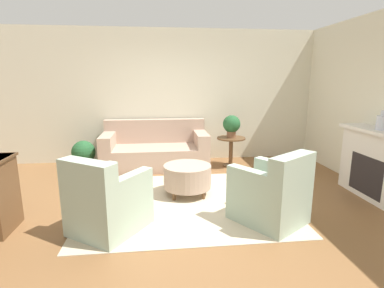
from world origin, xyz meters
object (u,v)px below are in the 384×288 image
(armchair_left, at_px, (107,202))
(ottoman_table, at_px, (187,176))
(armchair_right, at_px, (272,195))
(vase_mantel_near, at_px, (383,122))
(side_table, at_px, (231,146))
(couch, at_px, (156,151))
(potted_plant_on_side_table, at_px, (232,125))
(potted_plant_floor, at_px, (84,154))

(armchair_left, relative_size, ottoman_table, 1.44)
(armchair_left, xyz_separation_m, armchair_right, (2.00, 0.00, 0.00))
(armchair_right, relative_size, ottoman_table, 1.44)
(armchair_right, bearing_deg, vase_mantel_near, 17.31)
(armchair_left, relative_size, side_table, 1.74)
(side_table, distance_m, vase_mantel_near, 2.68)
(armchair_left, height_order, ottoman_table, armchair_left)
(couch, distance_m, side_table, 1.55)
(ottoman_table, height_order, potted_plant_on_side_table, potted_plant_on_side_table)
(armchair_left, relative_size, armchair_right, 1.00)
(couch, bearing_deg, armchair_left, -101.71)
(ottoman_table, xyz_separation_m, potted_plant_on_side_table, (1.04, 1.45, 0.56))
(side_table, relative_size, potted_plant_floor, 1.03)
(vase_mantel_near, bearing_deg, side_table, 132.37)
(side_table, bearing_deg, vase_mantel_near, -47.63)
(armchair_left, distance_m, ottoman_table, 1.47)
(armchair_left, distance_m, potted_plant_floor, 2.71)
(side_table, bearing_deg, potted_plant_floor, 178.09)
(side_table, height_order, potted_plant_on_side_table, potted_plant_on_side_table)
(ottoman_table, distance_m, side_table, 1.78)
(vase_mantel_near, bearing_deg, armchair_right, -162.69)
(potted_plant_floor, bearing_deg, ottoman_table, -39.09)
(side_table, bearing_deg, armchair_left, -130.13)
(armchair_right, bearing_deg, side_table, 87.98)
(armchair_right, height_order, side_table, armchair_right)
(potted_plant_on_side_table, bearing_deg, vase_mantel_near, -47.63)
(couch, xyz_separation_m, potted_plant_on_side_table, (1.53, -0.19, 0.53))
(potted_plant_on_side_table, height_order, potted_plant_floor, potted_plant_on_side_table)
(armchair_right, height_order, ottoman_table, armchair_right)
(couch, height_order, armchair_left, couch)
(armchair_right, bearing_deg, couch, 118.54)
(couch, height_order, potted_plant_on_side_table, potted_plant_on_side_table)
(vase_mantel_near, bearing_deg, potted_plant_floor, 156.82)
(armchair_right, xyz_separation_m, side_table, (0.09, 2.47, 0.05))
(potted_plant_floor, bearing_deg, armchair_right, -42.03)
(armchair_right, distance_m, side_table, 2.48)
(couch, height_order, armchair_right, couch)
(armchair_left, height_order, vase_mantel_near, vase_mantel_near)
(ottoman_table, bearing_deg, vase_mantel_near, -9.35)
(armchair_right, distance_m, ottoman_table, 1.40)
(armchair_right, distance_m, vase_mantel_near, 2.07)
(potted_plant_on_side_table, bearing_deg, couch, 173.08)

